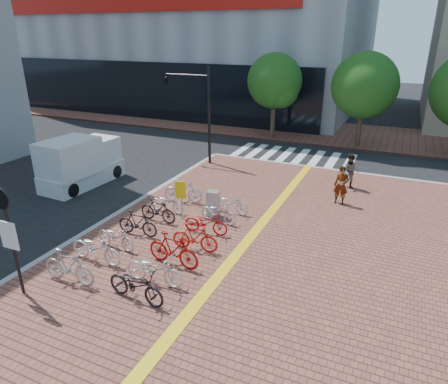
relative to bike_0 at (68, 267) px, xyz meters
The scene contains 26 objects.
ground 3.30m from the bike_0, 50.69° to the left, with size 120.00×120.00×0.00m, color black.
kerb_north 15.36m from the bike_0, 70.82° to the left, with size 14.00×0.25×0.15m, color gray.
far_sidewalk 23.59m from the bike_0, 85.04° to the left, with size 70.00×8.00×0.15m, color brown.
crosswalk 16.70m from the bike_0, 81.25° to the left, with size 7.50×4.00×0.01m.
street_trees 21.43m from the bike_0, 70.45° to the left, with size 16.20×4.60×6.35m.
bike_0 is the anchor object (origin of this frame).
bike_1 1.29m from the bike_0, 92.59° to the left, with size 0.70×2.00×1.05m, color silver.
bike_2 2.32m from the bike_0, 91.63° to the left, with size 0.58×1.68×0.88m, color #B5B6BA.
bike_3 3.44m from the bike_0, 88.87° to the left, with size 0.47×1.67×1.00m, color black.
bike_4 4.75m from the bike_0, 88.63° to the left, with size 0.47×1.65×0.99m, color black.
bike_5 5.71m from the bike_0, 90.40° to the left, with size 0.57×1.64×0.86m, color white.
bike_6 6.92m from the bike_0, 89.58° to the left, with size 0.51×1.80×1.08m, color silver.
bike_7 2.40m from the bike_0, ahead, with size 0.68×1.94×1.02m, color black.
bike_8 2.63m from the bike_0, 23.29° to the left, with size 0.67×1.93×1.01m, color silver.
bike_9 3.23m from the bike_0, 42.12° to the left, with size 0.54×1.93×1.16m, color #A30D0B.
bike_10 4.21m from the bike_0, 52.03° to the left, with size 0.48×1.70×1.02m, color red.
bike_11 5.20m from the bike_0, 62.96° to the left, with size 0.60×1.73×0.91m, color red.
bike_12 6.19m from the bike_0, 67.40° to the left, with size 0.58×1.65×0.87m, color silver.
bike_13 7.16m from the bike_0, 70.07° to the left, with size 0.59×1.70×0.89m, color silver.
pedestrian_a 11.71m from the bike_0, 55.96° to the left, with size 0.63×0.41×1.73m, color gray.
pedestrian_b 13.58m from the bike_0, 60.63° to the left, with size 0.83×0.65×1.71m, color #454A57.
utility_box 6.45m from the bike_0, 72.57° to the left, with size 0.51×0.37×1.11m, color #A9A9AE.
yellow_sign 5.47m from the bike_0, 80.83° to the left, with size 0.44×0.16×1.64m.
notice_sign 2.07m from the bike_0, 131.05° to the right, with size 0.62×0.14×3.37m.
traffic_light_pole 13.39m from the bike_0, 102.09° to the left, with size 2.93×1.13×5.46m.
box_truck 9.33m from the bike_0, 130.40° to the left, with size 2.07×4.43×2.52m.
Camera 1 is at (6.57, -10.04, 7.35)m, focal length 32.00 mm.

